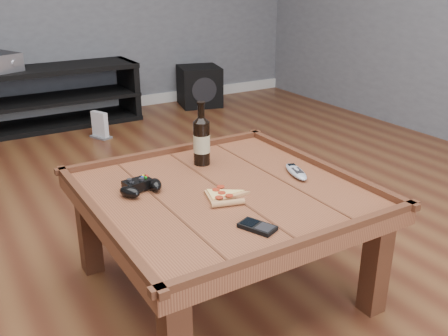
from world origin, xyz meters
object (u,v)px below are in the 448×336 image
coffee_table (223,204)px  game_console (100,126)px  beer_bottle (202,139)px  game_controller (141,186)px  pizza_slice (223,196)px  media_console (53,97)px  smartphone (257,227)px  subwoofer (199,86)px  remote_control (296,172)px

coffee_table → game_console: size_ratio=4.92×
beer_bottle → coffee_table: bearing=-103.0°
game_controller → coffee_table: bearing=-34.6°
game_controller → pizza_slice: 0.32m
coffee_table → pizza_slice: coffee_table is taller
media_console → beer_bottle: size_ratio=5.06×
media_console → game_controller: size_ratio=7.55×
beer_bottle → pizza_slice: bearing=-106.8°
smartphone → subwoofer: size_ratio=0.30×
coffee_table → media_console: (0.00, 2.75, -0.15)m
pizza_slice → beer_bottle: bearing=88.9°
pizza_slice → remote_control: 0.38m
smartphone → remote_control: (0.40, 0.30, 0.01)m
media_console → pizza_slice: bearing=-90.8°
smartphone → media_console: bearing=66.1°
subwoofer → coffee_table: bearing=-102.4°
subwoofer → game_console: (-1.17, -0.50, -0.09)m
coffee_table → remote_control: (0.34, -0.03, 0.07)m
game_controller → subwoofer: (1.66, 2.58, -0.29)m
coffee_table → pizza_slice: 0.10m
subwoofer → pizza_slice: bearing=-102.5°
remote_control → game_console: (-0.12, 2.25, -0.37)m
media_console → remote_control: size_ratio=7.22×
smartphone → game_console: 2.59m
media_console → game_console: media_console is taller
remote_control → subwoofer: bearing=86.4°
pizza_slice → subwoofer: pizza_slice is taller
beer_bottle → smartphone: 0.63m
remote_control → game_controller: bearing=-178.1°
beer_bottle → game_console: beer_bottle is taller
coffee_table → media_console: media_console is taller
game_controller → smartphone: size_ratio=1.36×
game_controller → subwoofer: game_controller is taller
beer_bottle → smartphone: bearing=-102.1°
smartphone → game_console: bearing=61.0°
beer_bottle → game_console: 2.00m
beer_bottle → subwoofer: 2.80m
beer_bottle → smartphone: beer_bottle is taller
media_console → remote_control: bearing=-83.1°
beer_bottle → subwoofer: beer_bottle is taller
coffee_table → pizza_slice: bearing=-122.0°
pizza_slice → game_console: pizza_slice is taller
coffee_table → subwoofer: 3.06m
game_console → smartphone: bearing=-119.4°
coffee_table → beer_bottle: size_ratio=3.72×
media_console → beer_bottle: 2.49m
game_controller → beer_bottle: bearing=14.9°
coffee_table → remote_control: bearing=-4.5°
beer_bottle → game_controller: (-0.34, -0.14, -0.09)m
pizza_slice → remote_control: bearing=21.4°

